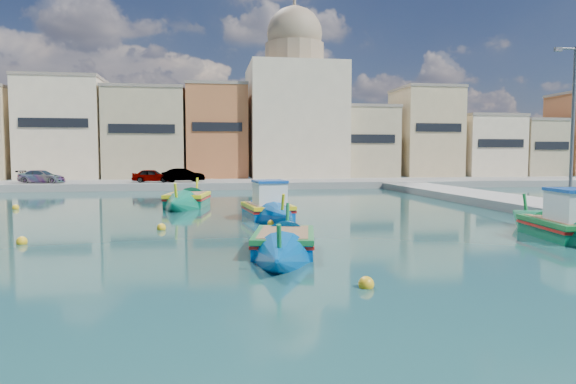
{
  "coord_description": "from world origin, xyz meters",
  "views": [
    {
      "loc": [
        0.61,
        -15.81,
        3.0
      ],
      "look_at": [
        4.0,
        6.0,
        1.4
      ],
      "focal_mm": 32.0,
      "sensor_mm": 36.0,
      "label": 1
    }
  ],
  "objects_px": {
    "church_block": "(294,105)",
    "luzzu_turquoise_cabin": "(566,229)",
    "quay_street_lamp": "(572,126)",
    "luzzu_blue_cabin": "(268,211)",
    "luzzu_blue_south": "(284,245)",
    "luzzu_green": "(188,201)"
  },
  "relations": [
    {
      "from": "church_block",
      "to": "luzzu_turquoise_cabin",
      "type": "height_order",
      "value": "church_block"
    },
    {
      "from": "quay_street_lamp",
      "to": "luzzu_blue_cabin",
      "type": "bearing_deg",
      "value": 170.94
    },
    {
      "from": "quay_street_lamp",
      "to": "luzzu_turquoise_cabin",
      "type": "distance_m",
      "value": 7.79
    },
    {
      "from": "luzzu_turquoise_cabin",
      "to": "luzzu_blue_south",
      "type": "distance_m",
      "value": 10.48
    },
    {
      "from": "luzzu_blue_cabin",
      "to": "luzzu_green",
      "type": "distance_m",
      "value": 7.62
    },
    {
      "from": "luzzu_blue_cabin",
      "to": "luzzu_green",
      "type": "relative_size",
      "value": 0.93
    },
    {
      "from": "quay_street_lamp",
      "to": "luzzu_turquoise_cabin",
      "type": "bearing_deg",
      "value": -128.02
    },
    {
      "from": "luzzu_turquoise_cabin",
      "to": "luzzu_green",
      "type": "xyz_separation_m",
      "value": [
        -13.94,
        14.0,
        -0.06
      ]
    },
    {
      "from": "church_block",
      "to": "luzzu_blue_cabin",
      "type": "height_order",
      "value": "church_block"
    },
    {
      "from": "luzzu_turquoise_cabin",
      "to": "luzzu_blue_cabin",
      "type": "xyz_separation_m",
      "value": [
        -9.95,
        7.51,
        -0.0
      ]
    },
    {
      "from": "luzzu_blue_cabin",
      "to": "church_block",
      "type": "bearing_deg",
      "value": 78.21
    },
    {
      "from": "church_block",
      "to": "luzzu_green",
      "type": "bearing_deg",
      "value": -112.8
    },
    {
      "from": "luzzu_blue_cabin",
      "to": "luzzu_blue_south",
      "type": "relative_size",
      "value": 1.01
    },
    {
      "from": "quay_street_lamp",
      "to": "luzzu_blue_cabin",
      "type": "relative_size",
      "value": 1.0
    },
    {
      "from": "church_block",
      "to": "luzzu_blue_cabin",
      "type": "xyz_separation_m",
      "value": [
        -6.63,
        -31.76,
        -8.07
      ]
    },
    {
      "from": "luzzu_blue_south",
      "to": "quay_street_lamp",
      "type": "bearing_deg",
      "value": 23.39
    },
    {
      "from": "church_block",
      "to": "luzzu_turquoise_cabin",
      "type": "relative_size",
      "value": 2.14
    },
    {
      "from": "quay_street_lamp",
      "to": "luzzu_green",
      "type": "xyz_separation_m",
      "value": [
        -18.06,
        8.74,
        -4.05
      ]
    },
    {
      "from": "quay_street_lamp",
      "to": "luzzu_blue_cabin",
      "type": "height_order",
      "value": "quay_street_lamp"
    },
    {
      "from": "luzzu_blue_cabin",
      "to": "luzzu_blue_south",
      "type": "height_order",
      "value": "luzzu_blue_cabin"
    },
    {
      "from": "luzzu_turquoise_cabin",
      "to": "luzzu_blue_south",
      "type": "relative_size",
      "value": 1.13
    },
    {
      "from": "church_block",
      "to": "luzzu_blue_cabin",
      "type": "distance_m",
      "value": 33.43
    }
  ]
}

